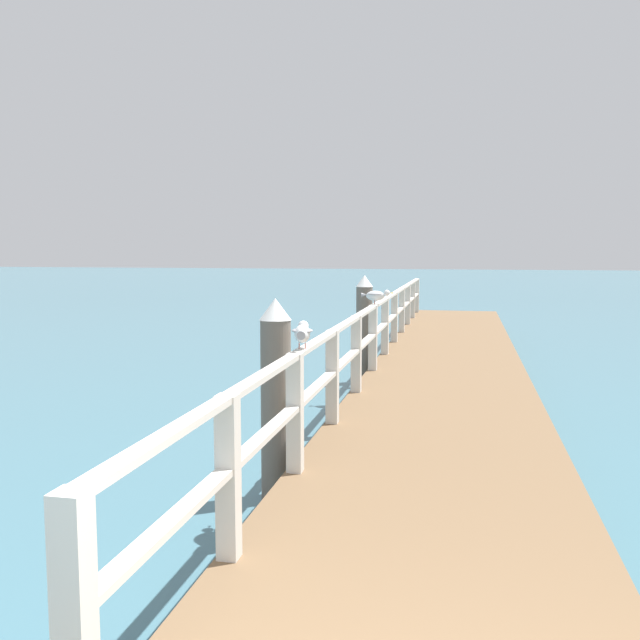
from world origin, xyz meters
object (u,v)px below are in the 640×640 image
dock_piling_near (276,398)px  seagull_background (376,295)px  dock_piling_far (364,329)px  seagull_foreground (302,332)px

dock_piling_near → seagull_background: 4.30m
dock_piling_far → seagull_background: 1.71m
dock_piling_near → seagull_background: bearing=84.7°
seagull_foreground → seagull_background: size_ratio=1.00×
dock_piling_near → dock_piling_far: same height
dock_piling_near → seagull_foreground: 0.95m
dock_piling_far → seagull_background: (0.39, -1.51, 0.69)m
seagull_foreground → seagull_background: 4.76m
dock_piling_far → seagull_foreground: size_ratio=3.94×
seagull_background → seagull_foreground: bearing=0.5°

